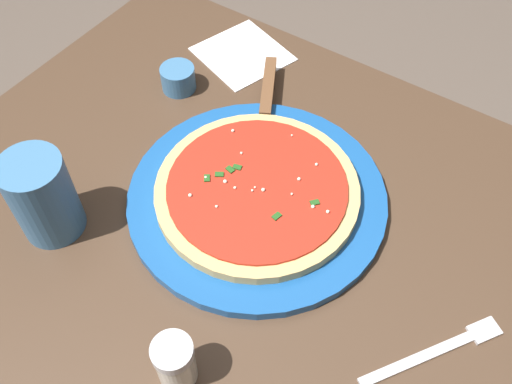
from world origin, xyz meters
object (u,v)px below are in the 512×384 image
object	(u,v)px
serving_plate	(256,197)
fork	(439,350)
napkin_folded_right	(243,54)
pizza	(256,190)
cup_tall_drink	(43,197)
pizza_server	(266,106)
parmesan_shaker	(175,362)
cup_small_sauce	(178,78)

from	to	relation	value
serving_plate	fork	world-z (taller)	serving_plate
napkin_folded_right	serving_plate	bearing A→B (deg)	128.16
fork	pizza	bearing A→B (deg)	-11.64
cup_tall_drink	fork	distance (m)	0.52
pizza_server	napkin_folded_right	size ratio (longest dim) A/B	1.53
fork	parmesan_shaker	bearing A→B (deg)	39.24
pizza	cup_tall_drink	bearing A→B (deg)	42.32
pizza	cup_tall_drink	xyz separation A→B (m)	(0.20, 0.18, 0.04)
cup_small_sauce	fork	distance (m)	0.56
pizza_server	fork	size ratio (longest dim) A/B	1.30
cup_tall_drink	parmesan_shaker	xyz separation A→B (m)	(-0.27, 0.07, -0.02)
serving_plate	cup_tall_drink	size ratio (longest dim) A/B	2.87
serving_plate	cup_small_sauce	world-z (taller)	cup_small_sauce
pizza	pizza_server	bearing A→B (deg)	-61.36
fork	napkin_folded_right	bearing A→B (deg)	-32.08
cup_tall_drink	cup_small_sauce	xyz separation A→B (m)	(0.03, -0.31, -0.04)
napkin_folded_right	pizza_server	bearing A→B (deg)	138.70
serving_plate	cup_small_sauce	distance (m)	0.26
pizza	pizza_server	size ratio (longest dim) A/B	1.31
pizza	cup_small_sauce	distance (m)	0.26
serving_plate	fork	xyz separation A→B (m)	(-0.30, 0.06, -0.01)
parmesan_shaker	pizza_server	bearing A→B (deg)	-70.12
fork	parmesan_shaker	xyz separation A→B (m)	(0.23, 0.19, 0.04)
fork	parmesan_shaker	world-z (taller)	parmesan_shaker
cup_small_sauce	pizza_server	bearing A→B (deg)	-170.17
cup_tall_drink	fork	xyz separation A→B (m)	(-0.50, -0.12, -0.06)
cup_tall_drink	fork	world-z (taller)	cup_tall_drink
serving_plate	pizza_server	xyz separation A→B (m)	(0.08, -0.15, 0.01)
pizza_server	fork	xyz separation A→B (m)	(-0.38, 0.21, -0.02)
pizza	fork	distance (m)	0.31
pizza_server	pizza	bearing A→B (deg)	118.64
serving_plate	pizza	size ratio (longest dim) A/B	1.28
pizza_server	cup_small_sauce	bearing A→B (deg)	9.83
pizza_server	parmesan_shaker	bearing A→B (deg)	109.88
serving_plate	napkin_folded_right	xyz separation A→B (m)	(0.19, -0.25, -0.01)
cup_small_sauce	cup_tall_drink	bearing A→B (deg)	95.70
fork	parmesan_shaker	size ratio (longest dim) A/B	2.23
pizza	napkin_folded_right	distance (m)	0.32
pizza_server	fork	distance (m)	0.43
cup_small_sauce	napkin_folded_right	xyz separation A→B (m)	(-0.04, -0.13, -0.02)
cup_small_sauce	parmesan_shaker	xyz separation A→B (m)	(-0.30, 0.37, 0.02)
napkin_folded_right	fork	world-z (taller)	fork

